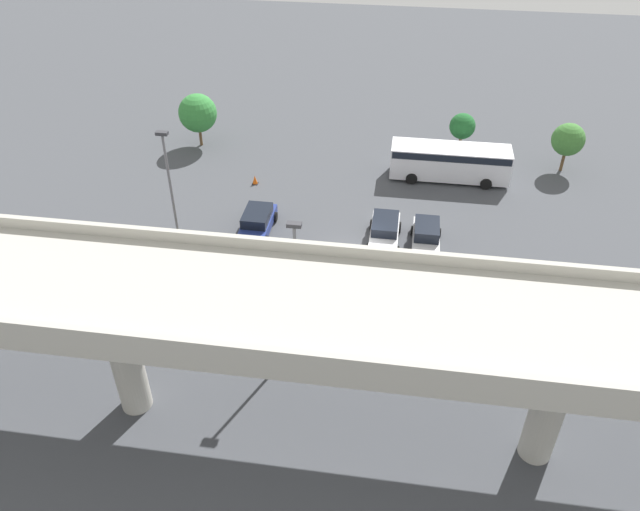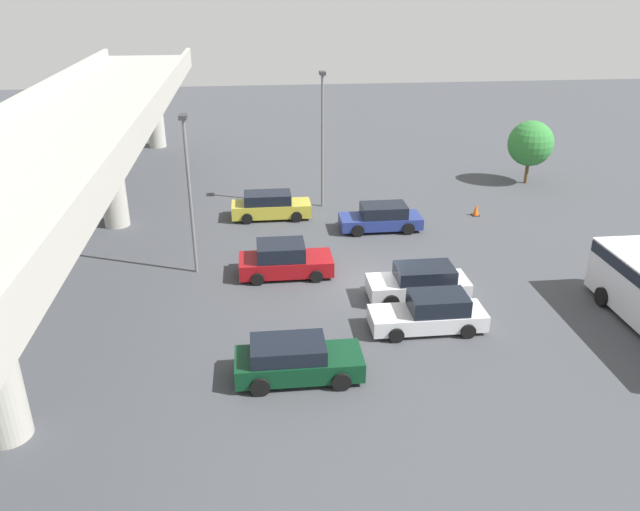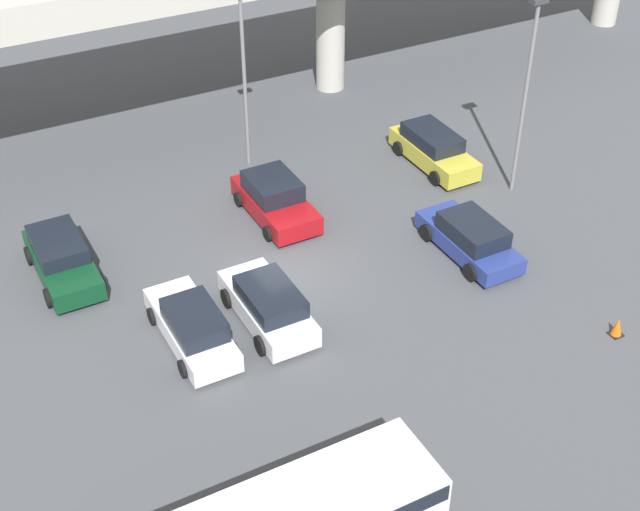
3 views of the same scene
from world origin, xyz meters
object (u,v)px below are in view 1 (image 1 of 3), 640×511
at_px(parked_car_4, 257,222).
at_px(parked_car_5, 190,276).
at_px(parked_car_0, 476,300).
at_px(lamp_post_near_aisle, 170,185).
at_px(parked_car_3, 324,284).
at_px(shuttle_bus, 450,160).
at_px(tree_front_left, 568,140).
at_px(parked_car_2, 385,232).
at_px(lamp_post_mid_lot, 296,278).
at_px(tree_front_centre, 462,126).
at_px(tree_front_right, 198,113).
at_px(traffic_cone, 255,180).
at_px(parked_car_1, 426,238).

bearing_deg(parked_car_4, parked_car_5, -22.31).
relative_size(parked_car_0, lamp_post_near_aisle, 0.55).
xyz_separation_m(parked_car_3, parked_car_5, (8.01, 0.41, -0.01)).
distance_m(parked_car_5, shuttle_bus, 22.01).
bearing_deg(tree_front_left, parked_car_2, 42.08).
distance_m(lamp_post_mid_lot, tree_front_centre, 24.42).
relative_size(tree_front_right, traffic_cone, 6.34).
distance_m(parked_car_5, lamp_post_mid_lot, 9.07).
distance_m(lamp_post_near_aisle, traffic_cone, 10.65).
distance_m(parked_car_4, traffic_cone, 6.50).
bearing_deg(parked_car_1, traffic_cone, -116.57).
xyz_separation_m(parked_car_2, traffic_cone, (10.19, -6.22, -0.44)).
distance_m(tree_front_left, tree_front_right, 29.32).
bearing_deg(traffic_cone, parked_car_0, 142.08).
height_order(parked_car_2, tree_front_right, tree_front_right).
bearing_deg(tree_front_left, parked_car_4, 28.78).
relative_size(lamp_post_near_aisle, tree_front_right, 1.89).
relative_size(parked_car_0, parked_car_5, 0.98).
xyz_separation_m(parked_car_5, lamp_post_near_aisle, (1.79, -3.39, 4.12)).
bearing_deg(lamp_post_near_aisle, parked_car_1, -169.93).
bearing_deg(parked_car_0, parked_car_4, 66.94).
xyz_separation_m(tree_front_centre, tree_front_right, (21.33, 0.30, -0.13)).
distance_m(parked_car_0, lamp_post_mid_lot, 11.12).
xyz_separation_m(parked_car_2, lamp_post_near_aisle, (12.94, 3.01, 4.12)).
height_order(lamp_post_mid_lot, tree_front_centre, lamp_post_mid_lot).
bearing_deg(lamp_post_near_aisle, lamp_post_mid_lot, 140.76).
relative_size(parked_car_3, shuttle_bus, 0.51).
distance_m(parked_car_1, lamp_post_mid_lot, 12.72).
distance_m(parked_car_1, lamp_post_near_aisle, 16.42).
bearing_deg(parked_car_2, parked_car_4, -89.64).
distance_m(parked_car_0, parked_car_1, 6.49).
relative_size(lamp_post_near_aisle, tree_front_centre, 2.08).
bearing_deg(parked_car_2, parked_car_5, -60.14).
relative_size(parked_car_1, parked_car_5, 1.01).
bearing_deg(lamp_post_mid_lot, shuttle_bus, -112.83).
xyz_separation_m(parked_car_0, traffic_cone, (15.75, -12.28, -0.42)).
distance_m(parked_car_3, tree_front_left, 24.22).
distance_m(parked_car_1, parked_car_3, 8.20).
xyz_separation_m(parked_car_1, parked_car_4, (11.25, -0.18, -0.00)).
relative_size(parked_car_0, parked_car_1, 0.97).
bearing_deg(lamp_post_near_aisle, parked_car_4, -146.05).
relative_size(shuttle_bus, tree_front_centre, 2.21).
bearing_deg(parked_car_1, parked_car_2, -94.94).
relative_size(parked_car_1, tree_front_right, 1.08).
bearing_deg(shuttle_bus, parked_car_3, 63.96).
bearing_deg(shuttle_bus, parked_car_1, 80.40).
height_order(parked_car_1, tree_front_right, tree_front_right).
height_order(parked_car_5, tree_front_right, tree_front_right).
height_order(parked_car_3, tree_front_centre, tree_front_centre).
height_order(parked_car_1, shuttle_bus, shuttle_bus).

